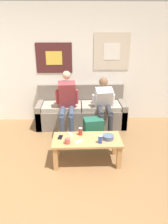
% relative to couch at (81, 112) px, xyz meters
% --- Properties ---
extents(ground_plane, '(18.00, 18.00, 0.00)m').
position_rel_couch_xyz_m(ground_plane, '(-0.14, -2.30, -0.30)').
color(ground_plane, brown).
extents(wall_back, '(10.00, 0.07, 2.55)m').
position_rel_couch_xyz_m(wall_back, '(-0.14, 0.35, 0.98)').
color(wall_back, silver).
rests_on(wall_back, ground_plane).
extents(couch, '(1.93, 0.70, 0.87)m').
position_rel_couch_xyz_m(couch, '(0.00, 0.00, 0.00)').
color(couch, '#70665B').
rests_on(couch, ground_plane).
extents(coffee_table, '(1.10, 0.52, 0.42)m').
position_rel_couch_xyz_m(coffee_table, '(0.05, -1.46, 0.04)').
color(coffee_table, '#B27F4C').
rests_on(coffee_table, ground_plane).
extents(person_seated_adult, '(0.47, 0.87, 1.26)m').
position_rel_couch_xyz_m(person_seated_adult, '(-0.30, -0.38, 0.38)').
color(person_seated_adult, '#384256').
rests_on(person_seated_adult, ground_plane).
extents(person_seated_teen, '(0.47, 0.86, 1.11)m').
position_rel_couch_xyz_m(person_seated_teen, '(0.46, -0.37, 0.31)').
color(person_seated_teen, '#2D2D33').
rests_on(person_seated_teen, ground_plane).
extents(backpack, '(0.39, 0.33, 0.47)m').
position_rel_couch_xyz_m(backpack, '(0.21, -0.80, -0.07)').
color(backpack, '#1E5642').
rests_on(backpack, ground_plane).
extents(ceramic_bowl, '(0.18, 0.18, 0.07)m').
position_rel_couch_xyz_m(ceramic_bowl, '(0.39, -1.48, 0.16)').
color(ceramic_bowl, '#475B75').
rests_on(ceramic_bowl, coffee_table).
extents(pillar_candle, '(0.08, 0.08, 0.10)m').
position_rel_couch_xyz_m(pillar_candle, '(-0.25, -1.60, 0.16)').
color(pillar_candle, '#B24C42').
rests_on(pillar_candle, coffee_table).
extents(drink_can_blue, '(0.07, 0.07, 0.12)m').
position_rel_couch_xyz_m(drink_can_blue, '(0.25, -1.60, 0.18)').
color(drink_can_blue, '#28479E').
rests_on(drink_can_blue, coffee_table).
extents(drink_can_red, '(0.07, 0.07, 0.12)m').
position_rel_couch_xyz_m(drink_can_red, '(-0.05, -1.32, 0.18)').
color(drink_can_red, maroon).
rests_on(drink_can_red, coffee_table).
extents(game_controller_near_left, '(0.13, 0.12, 0.03)m').
position_rel_couch_xyz_m(game_controller_near_left, '(-0.08, -1.56, 0.13)').
color(game_controller_near_left, white).
rests_on(game_controller_near_left, coffee_table).
extents(game_controller_near_right, '(0.10, 0.14, 0.03)m').
position_rel_couch_xyz_m(game_controller_near_right, '(-0.21, -1.33, 0.13)').
color(game_controller_near_right, white).
rests_on(game_controller_near_right, coffee_table).
extents(cell_phone, '(0.09, 0.14, 0.01)m').
position_rel_couch_xyz_m(cell_phone, '(-0.38, -1.40, 0.13)').
color(cell_phone, black).
rests_on(cell_phone, coffee_table).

